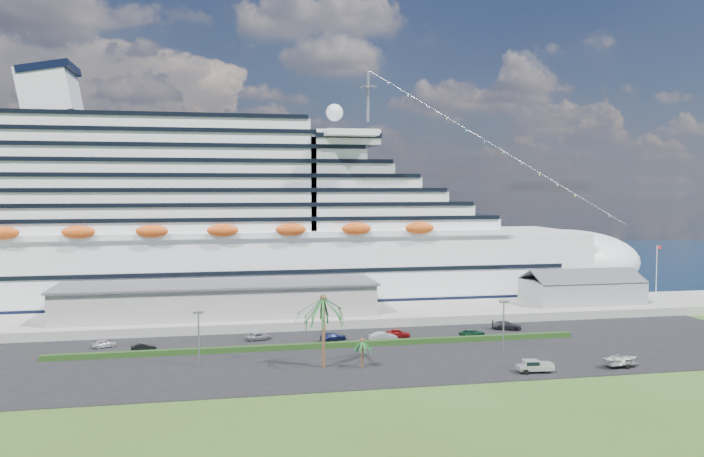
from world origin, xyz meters
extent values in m
plane|color=#36511B|center=(0.00, 0.00, 0.00)|extent=(420.00, 420.00, 0.00)
cube|color=black|center=(0.00, 11.00, 0.06)|extent=(140.00, 38.00, 0.12)
cube|color=gray|center=(0.00, 40.00, 0.90)|extent=(240.00, 20.00, 1.80)
cube|color=black|center=(0.00, 130.00, 0.01)|extent=(420.00, 160.00, 0.02)
cube|color=silver|center=(-20.00, 64.00, 8.00)|extent=(160.00, 30.00, 16.00)
ellipsoid|color=silver|center=(60.00, 64.00, 8.00)|extent=(40.00, 30.00, 16.00)
cube|color=black|center=(-20.00, 64.00, 1.20)|extent=(164.00, 30.60, 2.40)
cube|color=silver|center=(-32.00, 64.00, 29.60)|extent=(128.00, 26.00, 24.80)
cube|color=silver|center=(2.80, 64.00, 37.40)|extent=(14.00, 38.00, 3.20)
cube|color=silver|center=(-60.00, 64.00, 47.00)|extent=(11.58, 14.00, 11.58)
cylinder|color=gray|center=(10.00, 64.00, 48.00)|extent=(0.70, 0.70, 12.00)
ellipsoid|color=#CE4913|center=(-24.00, 48.20, 17.80)|extent=(90.00, 2.40, 2.60)
ellipsoid|color=#CE4913|center=(-24.00, 79.80, 17.80)|extent=(90.00, 2.40, 2.60)
cube|color=black|center=(-20.00, 64.00, 8.80)|extent=(144.00, 30.40, 0.90)
cube|color=gray|center=(-25.00, 40.00, 4.80)|extent=(60.00, 14.00, 6.00)
cube|color=#4C4C54|center=(-25.00, 40.00, 7.90)|extent=(61.00, 15.00, 0.40)
cube|color=gray|center=(52.00, 40.00, 4.20)|extent=(24.00, 12.00, 4.80)
cube|color=#4C4C54|center=(52.00, 37.00, 7.80)|extent=(24.00, 6.31, 2.74)
cube|color=#4C4C54|center=(52.00, 43.00, 7.80)|extent=(24.00, 6.31, 2.74)
cylinder|color=silver|center=(70.00, 40.00, 7.80)|extent=(0.16, 0.16, 12.00)
cube|color=red|center=(70.50, 40.00, 13.40)|extent=(1.00, 0.04, 0.70)
cube|color=#133311|center=(-8.00, 16.00, 0.57)|extent=(88.00, 1.10, 0.90)
cylinder|color=gray|center=(-28.00, 8.00, 4.12)|extent=(0.24, 0.24, 8.00)
cube|color=gray|center=(-28.00, 8.00, 8.22)|extent=(1.60, 0.35, 0.35)
cylinder|color=gray|center=(20.00, 8.00, 4.12)|extent=(0.24, 0.24, 8.00)
cube|color=gray|center=(20.00, 8.00, 8.22)|extent=(1.60, 0.35, 0.35)
cylinder|color=#47301E|center=(-10.00, 4.00, 5.25)|extent=(0.54, 0.54, 10.50)
sphere|color=#47301E|center=(-10.00, 4.00, 10.50)|extent=(0.98, 0.98, 0.98)
cylinder|color=#47301E|center=(-4.50, 2.50, 2.10)|extent=(0.35, 0.35, 4.20)
sphere|color=#47301E|center=(-4.50, 2.50, 4.20)|extent=(0.73, 0.73, 0.73)
imported|color=#B5B6B8|center=(-43.71, 23.43, 0.76)|extent=(4.07, 2.83, 1.29)
imported|color=black|center=(-37.06, 19.56, 0.78)|extent=(4.17, 1.89, 1.33)
imported|color=gray|center=(-18.24, 24.15, 0.73)|extent=(4.76, 2.99, 1.23)
imported|color=#121940|center=(-5.62, 21.27, 0.80)|extent=(5.05, 3.13, 1.37)
imported|color=maroon|center=(5.99, 21.55, 0.88)|extent=(4.72, 2.76, 1.51)
imported|color=#9FA2A6|center=(2.75, 19.04, 0.91)|extent=(4.98, 2.26, 1.58)
imported|color=#0D351E|center=(19.14, 19.36, 0.78)|extent=(5.16, 3.42, 1.32)
imported|color=black|center=(27.63, 23.94, 0.91)|extent=(5.86, 4.27, 1.58)
cylinder|color=black|center=(17.58, -5.49, 0.50)|extent=(0.78, 0.33, 0.76)
cylinder|color=black|center=(17.58, -3.68, 0.50)|extent=(0.78, 0.33, 0.76)
cylinder|color=black|center=(20.91, -5.49, 0.50)|extent=(0.78, 0.33, 0.76)
cylinder|color=black|center=(20.91, -3.68, 0.50)|extent=(0.78, 0.33, 0.76)
cube|color=#B6B9BD|center=(19.39, -4.59, 0.83)|extent=(5.28, 2.36, 0.66)
cube|color=#B6B9BD|center=(20.76, -4.59, 1.21)|extent=(2.44, 2.05, 0.52)
cube|color=#B6B9BD|center=(18.72, -4.59, 1.50)|extent=(2.25, 1.99, 0.90)
cube|color=black|center=(18.72, -4.59, 1.59)|extent=(2.06, 2.02, 0.52)
cube|color=#B6B9BD|center=(17.20, -4.59, 1.02)|extent=(1.02, 1.88, 0.33)
cube|color=gray|center=(33.13, -4.50, 0.72)|extent=(5.27, 2.57, 0.13)
cylinder|color=gray|center=(30.83, -4.50, 0.72)|extent=(2.41, 0.43, 0.09)
cylinder|color=black|center=(33.57, -5.48, 0.47)|extent=(0.73, 0.34, 0.70)
cylinder|color=black|center=(33.57, -3.51, 0.47)|extent=(0.73, 0.34, 0.70)
imported|color=silver|center=(33.13, -4.50, 1.37)|extent=(6.08, 4.73, 1.15)
camera|label=1|loc=(-25.19, -94.46, 26.71)|focal=35.00mm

